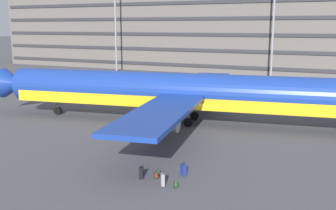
{
  "coord_description": "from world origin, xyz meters",
  "views": [
    {
      "loc": [
        13.08,
        -37.12,
        10.05
      ],
      "look_at": [
        -1.85,
        -4.82,
        3.0
      ],
      "focal_mm": 42.83,
      "sensor_mm": 36.0,
      "label": 1
    }
  ],
  "objects_px": {
    "suitcase_navy": "(163,180)",
    "backpack_black": "(158,173)",
    "suitcase_red": "(183,170)",
    "backpack_upright": "(156,176)",
    "backpack_small": "(176,185)",
    "suitcase_scuffed": "(141,172)",
    "airliner": "(182,92)"
  },
  "relations": [
    {
      "from": "suitcase_red",
      "to": "backpack_black",
      "type": "relative_size",
      "value": 1.86
    },
    {
      "from": "suitcase_red",
      "to": "backpack_black",
      "type": "distance_m",
      "value": 1.71
    },
    {
      "from": "suitcase_navy",
      "to": "suitcase_scuffed",
      "type": "distance_m",
      "value": 1.97
    },
    {
      "from": "suitcase_scuffed",
      "to": "backpack_upright",
      "type": "distance_m",
      "value": 1.03
    },
    {
      "from": "airliner",
      "to": "suitcase_navy",
      "type": "bearing_deg",
      "value": -71.08
    },
    {
      "from": "backpack_black",
      "to": "backpack_small",
      "type": "relative_size",
      "value": 0.99
    },
    {
      "from": "airliner",
      "to": "suitcase_red",
      "type": "xyz_separation_m",
      "value": [
        6.06,
        -14.02,
        -2.8
      ]
    },
    {
      "from": "suitcase_scuffed",
      "to": "backpack_upright",
      "type": "bearing_deg",
      "value": 17.87
    },
    {
      "from": "suitcase_navy",
      "to": "backpack_small",
      "type": "distance_m",
      "value": 0.92
    },
    {
      "from": "airliner",
      "to": "backpack_black",
      "type": "bearing_deg",
      "value": -72.93
    },
    {
      "from": "suitcase_scuffed",
      "to": "backpack_small",
      "type": "bearing_deg",
      "value": -10.8
    },
    {
      "from": "suitcase_navy",
      "to": "backpack_black",
      "type": "relative_size",
      "value": 1.96
    },
    {
      "from": "suitcase_red",
      "to": "backpack_upright",
      "type": "relative_size",
      "value": 1.71
    },
    {
      "from": "suitcase_navy",
      "to": "backpack_black",
      "type": "height_order",
      "value": "suitcase_navy"
    },
    {
      "from": "airliner",
      "to": "suitcase_red",
      "type": "height_order",
      "value": "airliner"
    },
    {
      "from": "suitcase_navy",
      "to": "backpack_black",
      "type": "xyz_separation_m",
      "value": [
        -1.06,
        1.57,
        -0.23
      ]
    },
    {
      "from": "suitcase_red",
      "to": "backpack_small",
      "type": "xyz_separation_m",
      "value": [
        0.41,
        -2.19,
        -0.21
      ]
    },
    {
      "from": "backpack_small",
      "to": "suitcase_navy",
      "type": "bearing_deg",
      "value": -173.72
    },
    {
      "from": "backpack_upright",
      "to": "backpack_small",
      "type": "distance_m",
      "value": 1.97
    },
    {
      "from": "suitcase_red",
      "to": "backpack_small",
      "type": "distance_m",
      "value": 2.24
    },
    {
      "from": "airliner",
      "to": "suitcase_scuffed",
      "type": "distance_m",
      "value": 16.37
    },
    {
      "from": "backpack_upright",
      "to": "airliner",
      "type": "bearing_deg",
      "value": 106.95
    },
    {
      "from": "airliner",
      "to": "suitcase_scuffed",
      "type": "relative_size",
      "value": 44.43
    },
    {
      "from": "suitcase_red",
      "to": "backpack_small",
      "type": "height_order",
      "value": "suitcase_red"
    },
    {
      "from": "suitcase_red",
      "to": "backpack_upright",
      "type": "bearing_deg",
      "value": -135.5
    },
    {
      "from": "suitcase_navy",
      "to": "backpack_black",
      "type": "bearing_deg",
      "value": 124.07
    },
    {
      "from": "backpack_upright",
      "to": "backpack_small",
      "type": "relative_size",
      "value": 1.08
    },
    {
      "from": "suitcase_red",
      "to": "backpack_small",
      "type": "bearing_deg",
      "value": -79.45
    },
    {
      "from": "suitcase_navy",
      "to": "backpack_small",
      "type": "xyz_separation_m",
      "value": [
        0.88,
        0.1,
        -0.23
      ]
    },
    {
      "from": "suitcase_navy",
      "to": "backpack_upright",
      "type": "bearing_deg",
      "value": 134.03
    },
    {
      "from": "backpack_upright",
      "to": "backpack_small",
      "type": "xyz_separation_m",
      "value": [
        1.79,
        -0.84,
        -0.02
      ]
    },
    {
      "from": "suitcase_navy",
      "to": "backpack_small",
      "type": "relative_size",
      "value": 1.95
    }
  ]
}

